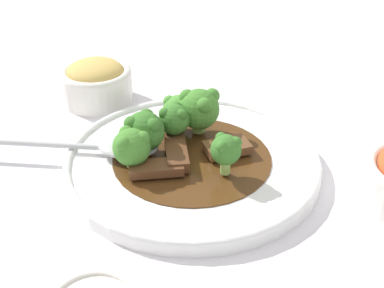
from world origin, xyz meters
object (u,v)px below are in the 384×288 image
(beef_strip_2, at_px, (227,147))
(broccoli_floret_4, at_px, (174,119))
(broccoli_floret_0, at_px, (179,110))
(main_plate, at_px, (192,161))
(broccoli_floret_3, at_px, (199,108))
(beef_strip_0, at_px, (156,168))
(beef_strip_1, at_px, (176,151))
(broccoli_floret_1, at_px, (144,130))
(broccoli_floret_5, at_px, (226,150))
(serving_spoon, at_px, (114,146))
(broccoli_floret_2, at_px, (132,146))
(side_bowl_appetizer, at_px, (96,81))

(beef_strip_2, distance_m, broccoli_floret_4, 0.07)
(broccoli_floret_0, relative_size, broccoli_floret_4, 0.94)
(main_plate, distance_m, broccoli_floret_3, 0.07)
(beef_strip_0, bearing_deg, beef_strip_1, -102.00)
(main_plate, height_order, broccoli_floret_4, broccoli_floret_4)
(broccoli_floret_0, bearing_deg, broccoli_floret_1, 75.72)
(broccoli_floret_1, relative_size, broccoli_floret_3, 0.91)
(beef_strip_2, bearing_deg, broccoli_floret_4, -0.45)
(broccoli_floret_3, height_order, broccoli_floret_5, broccoli_floret_3)
(broccoli_floret_0, bearing_deg, serving_spoon, 56.12)
(beef_strip_2, height_order, broccoli_floret_5, broccoli_floret_5)
(broccoli_floret_0, distance_m, serving_spoon, 0.09)
(beef_strip_0, xyz_separation_m, serving_spoon, (0.06, -0.02, 0.00))
(broccoli_floret_1, distance_m, broccoli_floret_5, 0.10)
(beef_strip_0, distance_m, broccoli_floret_3, 0.10)
(broccoli_floret_4, bearing_deg, broccoli_floret_1, 57.84)
(main_plate, bearing_deg, beef_strip_1, 26.22)
(broccoli_floret_2, distance_m, broccoli_floret_4, 0.07)
(broccoli_floret_4, bearing_deg, broccoli_floret_5, 151.21)
(side_bowl_appetizer, bearing_deg, beef_strip_2, 158.08)
(broccoli_floret_1, bearing_deg, broccoli_floret_0, -104.28)
(broccoli_floret_2, bearing_deg, broccoli_floret_5, -166.41)
(beef_strip_0, bearing_deg, beef_strip_2, -131.09)
(broccoli_floret_4, height_order, broccoli_floret_5, same)
(broccoli_floret_0, height_order, serving_spoon, broccoli_floret_0)
(beef_strip_1, bearing_deg, beef_strip_2, -149.48)
(broccoli_floret_1, height_order, side_bowl_appetizer, broccoli_floret_1)
(broccoli_floret_1, bearing_deg, broccoli_floret_2, 89.18)
(broccoli_floret_3, bearing_deg, beef_strip_2, 145.93)
(broccoli_floret_0, bearing_deg, beef_strip_1, 109.58)
(side_bowl_appetizer, bearing_deg, broccoli_floret_3, 161.73)
(broccoli_floret_3, bearing_deg, serving_spoon, 45.74)
(broccoli_floret_5, distance_m, side_bowl_appetizer, 0.27)
(beef_strip_2, xyz_separation_m, serving_spoon, (0.12, 0.05, 0.00))
(beef_strip_0, distance_m, beef_strip_1, 0.04)
(beef_strip_0, height_order, broccoli_floret_3, broccoli_floret_3)
(broccoli_floret_0, relative_size, broccoli_floret_1, 0.88)
(broccoli_floret_2, bearing_deg, beef_strip_1, -135.99)
(beef_strip_1, bearing_deg, broccoli_floret_5, 169.25)
(main_plate, xyz_separation_m, serving_spoon, (0.09, 0.02, 0.02))
(main_plate, xyz_separation_m, broccoli_floret_2, (0.05, 0.04, 0.03))
(broccoli_floret_3, bearing_deg, broccoli_floret_1, 57.75)
(main_plate, distance_m, broccoli_floret_4, 0.05)
(broccoli_floret_5, bearing_deg, beef_strip_2, -74.78)
(broccoli_floret_1, bearing_deg, broccoli_floret_3, -122.25)
(broccoli_floret_3, xyz_separation_m, side_bowl_appetizer, (0.18, -0.06, -0.02))
(main_plate, distance_m, serving_spoon, 0.09)
(serving_spoon, bearing_deg, broccoli_floret_4, -140.19)
(broccoli_floret_5, bearing_deg, broccoli_floret_2, 13.59)
(broccoli_floret_1, xyz_separation_m, broccoli_floret_5, (-0.10, 0.01, 0.00))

